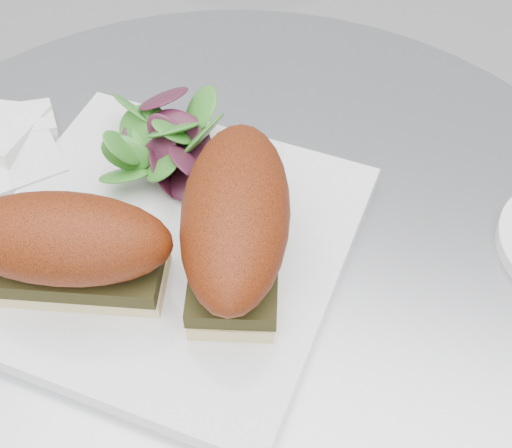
# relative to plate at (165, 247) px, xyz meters

# --- Properties ---
(table) EXTENTS (0.70, 0.70, 0.73)m
(table) POSITION_rel_plate_xyz_m (0.05, -0.00, -0.25)
(table) COLOR #ACAEB3
(table) RESTS_ON ground
(plate) EXTENTS (0.29, 0.29, 0.02)m
(plate) POSITION_rel_plate_xyz_m (0.00, 0.00, 0.00)
(plate) COLOR white
(plate) RESTS_ON table
(sandwich_left) EXTENTS (0.16, 0.10, 0.08)m
(sandwich_left) POSITION_rel_plate_xyz_m (-0.05, -0.05, 0.05)
(sandwich_left) COLOR beige
(sandwich_left) RESTS_ON plate
(sandwich_right) EXTENTS (0.12, 0.18, 0.08)m
(sandwich_right) POSITION_rel_plate_xyz_m (0.06, 0.00, 0.05)
(sandwich_right) COLOR beige
(sandwich_right) RESTS_ON plate
(salad) EXTENTS (0.11, 0.11, 0.05)m
(salad) POSITION_rel_plate_xyz_m (-0.02, 0.08, 0.03)
(salad) COLOR #41882C
(salad) RESTS_ON plate
(napkin) EXTENTS (0.13, 0.13, 0.02)m
(napkin) POSITION_rel_plate_xyz_m (-0.17, 0.06, 0.00)
(napkin) COLOR white
(napkin) RESTS_ON table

